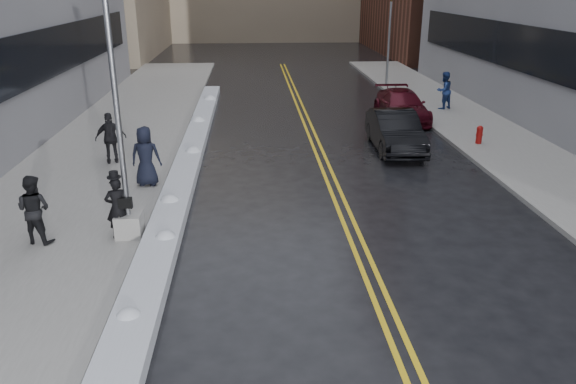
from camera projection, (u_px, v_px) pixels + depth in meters
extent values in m
plane|color=black|center=(261.00, 274.00, 12.79)|extent=(160.00, 160.00, 0.00)
cube|color=gray|center=(107.00, 152.00, 21.74)|extent=(5.50, 50.00, 0.15)
cube|color=gray|center=(502.00, 145.00, 22.73)|extent=(4.00, 50.00, 0.15)
cube|color=gold|center=(315.00, 150.00, 22.28)|extent=(0.12, 50.00, 0.01)
cube|color=gold|center=(322.00, 150.00, 22.29)|extent=(0.12, 50.00, 0.01)
cube|color=silver|center=(187.00, 164.00, 20.05)|extent=(0.90, 30.00, 0.34)
cube|color=gray|center=(129.00, 225.00, 14.29)|extent=(0.65, 0.65, 0.60)
cylinder|color=gray|center=(113.00, 74.00, 12.96)|extent=(0.14, 0.14, 7.00)
cylinder|color=maroon|center=(479.00, 136.00, 22.54)|extent=(0.24, 0.24, 0.60)
sphere|color=maroon|center=(480.00, 129.00, 22.43)|extent=(0.26, 0.26, 0.26)
cylinder|color=maroon|center=(479.00, 135.00, 22.52)|extent=(0.25, 0.10, 0.10)
cylinder|color=gray|center=(389.00, 44.00, 34.81)|extent=(0.14, 0.14, 5.00)
imported|color=black|center=(117.00, 208.00, 14.04)|extent=(0.67, 0.53, 1.60)
imported|color=black|center=(34.00, 209.00, 13.76)|extent=(1.00, 0.87, 1.75)
imported|color=black|center=(146.00, 156.00, 17.68)|extent=(0.97, 0.66, 1.91)
imported|color=black|center=(111.00, 138.00, 19.90)|extent=(1.15, 0.73, 1.83)
imported|color=navy|center=(444.00, 90.00, 28.53)|extent=(1.14, 1.05, 1.87)
imported|color=black|center=(395.00, 131.00, 22.03)|extent=(1.75, 4.69, 1.53)
imported|color=#480B17|center=(402.00, 106.00, 26.86)|extent=(1.99, 4.85, 1.40)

